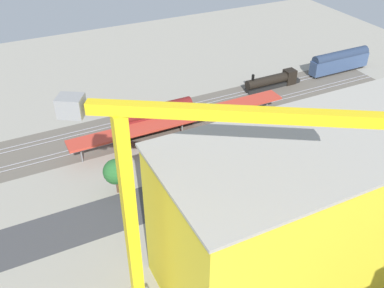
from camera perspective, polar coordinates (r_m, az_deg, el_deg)
name	(u,v)px	position (r m, az deg, el deg)	size (l,w,h in m)	color
ground_plane	(227,165)	(83.49, 4.68, -2.76)	(174.43, 174.43, 0.00)	#9E998C
rail_bed	(182,116)	(98.78, -1.29, 3.76)	(109.02, 14.41, 0.01)	#665E54
street_asphalt	(236,174)	(81.22, 5.87, -4.05)	(109.02, 9.00, 0.01)	#424244
track_rails	(182,115)	(98.69, -1.29, 3.85)	(109.02, 8.96, 0.12)	#9E9EA8
platform_canopy_near	(182,118)	(89.52, -1.33, 3.44)	(47.98, 4.63, 4.54)	#C63D2D
locomotive	(274,81)	(113.01, 10.86, 8.26)	(15.82, 2.63, 4.80)	black
passenger_coach	(340,61)	(125.55, 19.08, 10.42)	(18.38, 2.97, 6.08)	black
freight_coach_far	(158,117)	(92.13, -4.61, 3.63)	(16.19, 3.21, 6.36)	black
parked_car_0	(313,160)	(86.30, 15.78, -2.10)	(4.27, 1.87, 1.76)	black
parked_car_1	(286,169)	(82.91, 12.35, -3.23)	(4.19, 1.80, 1.63)	black
parked_car_2	(254,177)	(79.75, 8.27, -4.39)	(4.64, 1.99, 1.76)	black
parked_car_3	(222,190)	(76.25, 4.07, -6.15)	(4.46, 1.86, 1.78)	black
parked_car_4	(190,201)	(74.01, -0.33, -7.58)	(4.23, 2.00, 1.69)	black
construction_building	(312,207)	(60.27, 15.64, -8.14)	(41.12, 17.89, 21.40)	yellow
construction_roof_slab	(326,140)	(53.78, 17.40, 0.51)	(41.72, 18.49, 0.40)	#ADA89E
tower_crane	(156,200)	(46.53, -4.82, -7.42)	(26.53, 16.90, 31.37)	gray
box_truck_0	(213,201)	(72.78, 2.77, -7.59)	(8.48, 3.24, 3.18)	black
box_truck_1	(204,213)	(70.55, 1.61, -9.21)	(10.09, 2.87, 3.17)	black
street_tree_0	(218,139)	(80.56, 3.53, 0.62)	(5.42, 5.42, 8.30)	brown
street_tree_1	(259,131)	(84.55, 8.90, 1.72)	(5.01, 5.01, 7.73)	brown
street_tree_2	(116,172)	(75.14, -10.12, -3.66)	(4.47, 4.47, 6.85)	brown
street_tree_3	(342,110)	(98.01, 19.31, 4.32)	(4.29, 4.29, 6.47)	brown
traffic_light	(268,162)	(77.21, 10.13, -2.36)	(0.50, 0.36, 7.22)	#333333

